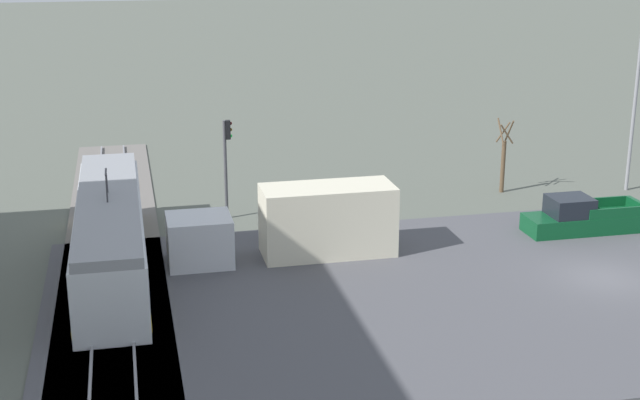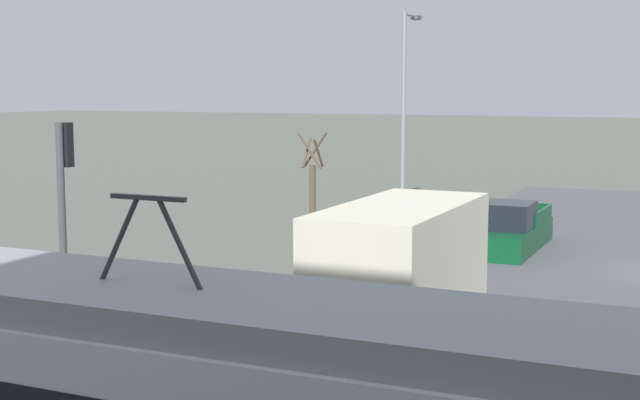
# 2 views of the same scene
# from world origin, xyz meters

# --- Properties ---
(box_truck) EXTENTS (2.51, 10.12, 3.16)m
(box_truck) POSITION_xyz_m (5.46, 12.13, 1.54)
(box_truck) COLOR silver
(box_truck) RESTS_ON ground
(pickup_truck) EXTENTS (1.90, 5.83, 1.79)m
(pickup_truck) POSITION_xyz_m (5.76, -1.99, 0.75)
(pickup_truck) COLOR #0C4723
(pickup_truck) RESTS_ON ground
(traffic_light_pole) EXTENTS (0.28, 0.47, 5.09)m
(traffic_light_pole) POSITION_xyz_m (11.80, 14.47, 3.31)
(traffic_light_pole) COLOR #47474C
(traffic_light_pole) RESTS_ON ground
(street_tree) EXTENTS (1.00, 0.83, 4.17)m
(street_tree) POSITION_xyz_m (13.16, -1.10, 1.90)
(street_tree) COLOR brown
(street_tree) RESTS_ON ground
(street_lamp_near_crossing) EXTENTS (0.36, 1.95, 9.17)m
(street_lamp_near_crossing) POSITION_xyz_m (12.00, -8.35, 5.23)
(street_lamp_near_crossing) COLOR gray
(street_lamp_near_crossing) RESTS_ON ground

